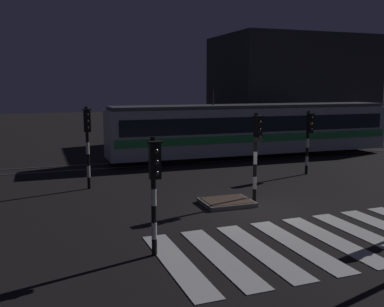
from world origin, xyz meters
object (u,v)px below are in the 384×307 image
Objects in this scene: traffic_light_corner_far_left at (87,135)px; traffic_light_corner_near_left at (154,179)px; traffic_light_median_centre at (257,144)px; tram at (253,129)px; traffic_light_corner_far_right at (309,133)px.

traffic_light_corner_far_left is 1.13× the size of traffic_light_corner_near_left.
traffic_light_median_centre is 10.48m from tram.
traffic_light_corner_far_right is 6.12m from traffic_light_median_centre.
tram reaches higher than traffic_light_corner_far_right.
traffic_light_corner_far_right is 0.18× the size of tram.
traffic_light_median_centre is 1.08× the size of traffic_light_corner_near_left.
traffic_light_corner_far_left is 11.69m from tram.
traffic_light_corner_near_left is (0.78, -8.15, -0.26)m from traffic_light_corner_far_left.
traffic_light_corner_far_right is at bearing 37.61° from traffic_light_median_centre.
traffic_light_corner_far_left is 8.20m from traffic_light_corner_near_left.
traffic_light_corner_near_left is at bearing -141.52° from traffic_light_median_centre.
traffic_light_corner_far_right is 12.48m from traffic_light_corner_near_left.
traffic_light_corner_far_right is 10.62m from traffic_light_corner_far_left.
tram reaches higher than traffic_light_corner_far_left.
traffic_light_median_centre reaches higher than traffic_light_corner_near_left.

